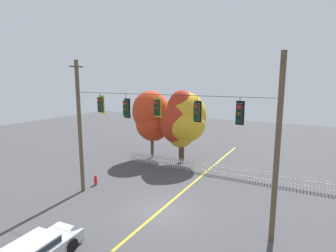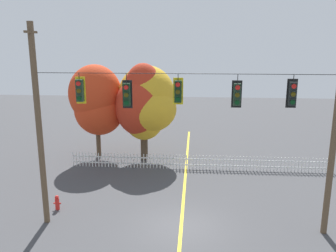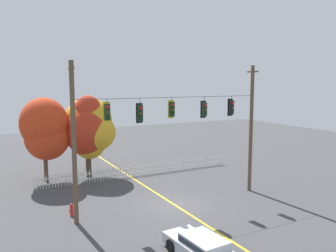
{
  "view_description": "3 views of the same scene",
  "coord_description": "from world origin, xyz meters",
  "px_view_note": "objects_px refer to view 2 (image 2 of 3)",
  "views": [
    {
      "loc": [
        7.83,
        -13.6,
        8.01
      ],
      "look_at": [
        0.04,
        0.93,
        5.18
      ],
      "focal_mm": 29.09,
      "sensor_mm": 36.0,
      "label": 1
    },
    {
      "loc": [
        0.56,
        -15.01,
        8.46
      ],
      "look_at": [
        -0.73,
        1.36,
        4.53
      ],
      "focal_mm": 37.77,
      "sensor_mm": 36.0,
      "label": 2
    },
    {
      "loc": [
        -10.83,
        -19.35,
        8.11
      ],
      "look_at": [
        0.17,
        1.19,
        5.15
      ],
      "focal_mm": 36.94,
      "sensor_mm": 36.0,
      "label": 3
    }
  ],
  "objects_px": {
    "traffic_signal_northbound_secondary": "(292,94)",
    "autumn_maple_mid": "(146,104)",
    "traffic_signal_eastbound_side": "(127,94)",
    "traffic_signal_southbound_primary": "(80,90)",
    "autumn_maple_near_fence": "(98,101)",
    "fire_hydrant": "(57,202)",
    "traffic_signal_westbound_side": "(178,91)",
    "autumn_oak_far_east": "(142,103)",
    "traffic_signal_northbound_primary": "(237,94)"
  },
  "relations": [
    {
      "from": "traffic_signal_northbound_secondary",
      "to": "autumn_maple_mid",
      "type": "bearing_deg",
      "value": 128.1
    },
    {
      "from": "traffic_signal_eastbound_side",
      "to": "autumn_maple_mid",
      "type": "bearing_deg",
      "value": 93.13
    },
    {
      "from": "traffic_signal_southbound_primary",
      "to": "autumn_maple_near_fence",
      "type": "relative_size",
      "value": 0.2
    },
    {
      "from": "traffic_signal_northbound_secondary",
      "to": "fire_hydrant",
      "type": "bearing_deg",
      "value": 173.44
    },
    {
      "from": "fire_hydrant",
      "to": "traffic_signal_southbound_primary",
      "type": "bearing_deg",
      "value": -32.84
    },
    {
      "from": "traffic_signal_eastbound_side",
      "to": "traffic_signal_northbound_secondary",
      "type": "xyz_separation_m",
      "value": [
        7.01,
        -0.0,
        0.11
      ]
    },
    {
      "from": "traffic_signal_westbound_side",
      "to": "autumn_oak_far_east",
      "type": "height_order",
      "value": "traffic_signal_westbound_side"
    },
    {
      "from": "traffic_signal_southbound_primary",
      "to": "fire_hydrant",
      "type": "distance_m",
      "value": 6.45
    },
    {
      "from": "traffic_signal_northbound_primary",
      "to": "fire_hydrant",
      "type": "height_order",
      "value": "traffic_signal_northbound_primary"
    },
    {
      "from": "traffic_signal_southbound_primary",
      "to": "autumn_oak_far_east",
      "type": "distance_m",
      "value": 9.63
    },
    {
      "from": "autumn_maple_mid",
      "to": "autumn_oak_far_east",
      "type": "bearing_deg",
      "value": -133.03
    },
    {
      "from": "traffic_signal_southbound_primary",
      "to": "autumn_maple_near_fence",
      "type": "height_order",
      "value": "traffic_signal_southbound_primary"
    },
    {
      "from": "autumn_maple_mid",
      "to": "autumn_maple_near_fence",
      "type": "bearing_deg",
      "value": 177.08
    },
    {
      "from": "traffic_signal_northbound_secondary",
      "to": "traffic_signal_eastbound_side",
      "type": "bearing_deg",
      "value": 180.0
    },
    {
      "from": "traffic_signal_northbound_secondary",
      "to": "autumn_maple_near_fence",
      "type": "height_order",
      "value": "traffic_signal_northbound_secondary"
    },
    {
      "from": "traffic_signal_eastbound_side",
      "to": "autumn_maple_near_fence",
      "type": "bearing_deg",
      "value": 112.59
    },
    {
      "from": "autumn_oak_far_east",
      "to": "traffic_signal_northbound_secondary",
      "type": "bearing_deg",
      "value": -49.99
    },
    {
      "from": "traffic_signal_southbound_primary",
      "to": "autumn_maple_mid",
      "type": "bearing_deg",
      "value": 80.82
    },
    {
      "from": "autumn_maple_near_fence",
      "to": "fire_hydrant",
      "type": "distance_m",
      "value": 9.36
    },
    {
      "from": "traffic_signal_eastbound_side",
      "to": "autumn_maple_near_fence",
      "type": "xyz_separation_m",
      "value": [
        -4.07,
        9.79,
        -1.96
      ]
    },
    {
      "from": "traffic_signal_eastbound_side",
      "to": "traffic_signal_westbound_side",
      "type": "xyz_separation_m",
      "value": [
        2.22,
        -0.0,
        0.16
      ]
    },
    {
      "from": "traffic_signal_eastbound_side",
      "to": "traffic_signal_westbound_side",
      "type": "relative_size",
      "value": 1.15
    },
    {
      "from": "traffic_signal_southbound_primary",
      "to": "traffic_signal_northbound_secondary",
      "type": "distance_m",
      "value": 9.09
    },
    {
      "from": "traffic_signal_westbound_side",
      "to": "autumn_maple_mid",
      "type": "relative_size",
      "value": 0.2
    },
    {
      "from": "traffic_signal_southbound_primary",
      "to": "traffic_signal_westbound_side",
      "type": "bearing_deg",
      "value": -0.0
    },
    {
      "from": "traffic_signal_northbound_primary",
      "to": "traffic_signal_northbound_secondary",
      "type": "bearing_deg",
      "value": 0.01
    },
    {
      "from": "autumn_oak_far_east",
      "to": "fire_hydrant",
      "type": "distance_m",
      "value": 9.5
    },
    {
      "from": "traffic_signal_eastbound_side",
      "to": "fire_hydrant",
      "type": "distance_m",
      "value": 7.23
    },
    {
      "from": "traffic_signal_northbound_secondary",
      "to": "autumn_oak_far_east",
      "type": "distance_m",
      "value": 12.33
    },
    {
      "from": "autumn_maple_mid",
      "to": "traffic_signal_westbound_side",
      "type": "bearing_deg",
      "value": -74.05
    },
    {
      "from": "traffic_signal_southbound_primary",
      "to": "autumn_maple_mid",
      "type": "distance_m",
      "value": 9.99
    },
    {
      "from": "autumn_oak_far_east",
      "to": "fire_hydrant",
      "type": "height_order",
      "value": "autumn_oak_far_east"
    },
    {
      "from": "autumn_maple_near_fence",
      "to": "traffic_signal_southbound_primary",
      "type": "bearing_deg",
      "value": -78.49
    },
    {
      "from": "autumn_oak_far_east",
      "to": "traffic_signal_southbound_primary",
      "type": "bearing_deg",
      "value": -97.79
    },
    {
      "from": "traffic_signal_southbound_primary",
      "to": "traffic_signal_westbound_side",
      "type": "relative_size",
      "value": 1.02
    },
    {
      "from": "traffic_signal_eastbound_side",
      "to": "traffic_signal_northbound_primary",
      "type": "bearing_deg",
      "value": -0.01
    },
    {
      "from": "traffic_signal_southbound_primary",
      "to": "autumn_oak_far_east",
      "type": "xyz_separation_m",
      "value": [
        1.27,
        9.31,
        -2.11
      ]
    },
    {
      "from": "traffic_signal_southbound_primary",
      "to": "autumn_maple_mid",
      "type": "height_order",
      "value": "traffic_signal_southbound_primary"
    },
    {
      "from": "autumn_maple_near_fence",
      "to": "traffic_signal_westbound_side",
      "type": "bearing_deg",
      "value": -57.27
    },
    {
      "from": "traffic_signal_northbound_secondary",
      "to": "autumn_maple_near_fence",
      "type": "relative_size",
      "value": 0.21
    },
    {
      "from": "autumn_maple_near_fence",
      "to": "traffic_signal_northbound_primary",
      "type": "bearing_deg",
      "value": -48.08
    },
    {
      "from": "traffic_signal_eastbound_side",
      "to": "autumn_maple_near_fence",
      "type": "distance_m",
      "value": 10.79
    },
    {
      "from": "traffic_signal_northbound_secondary",
      "to": "autumn_maple_near_fence",
      "type": "distance_m",
      "value": 14.93
    },
    {
      "from": "traffic_signal_southbound_primary",
      "to": "fire_hydrant",
      "type": "bearing_deg",
      "value": 147.16
    },
    {
      "from": "traffic_signal_northbound_primary",
      "to": "autumn_maple_mid",
      "type": "bearing_deg",
      "value": 118.63
    },
    {
      "from": "traffic_signal_northbound_secondary",
      "to": "autumn_oak_far_east",
      "type": "bearing_deg",
      "value": 130.01
    },
    {
      "from": "traffic_signal_northbound_secondary",
      "to": "fire_hydrant",
      "type": "relative_size",
      "value": 1.83
    },
    {
      "from": "traffic_signal_northbound_primary",
      "to": "autumn_maple_near_fence",
      "type": "xyz_separation_m",
      "value": [
        -8.79,
        9.79,
        -2.02
      ]
    },
    {
      "from": "traffic_signal_southbound_primary",
      "to": "autumn_oak_far_east",
      "type": "bearing_deg",
      "value": 82.21
    },
    {
      "from": "traffic_signal_westbound_side",
      "to": "traffic_signal_northbound_secondary",
      "type": "relative_size",
      "value": 0.94
    }
  ]
}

